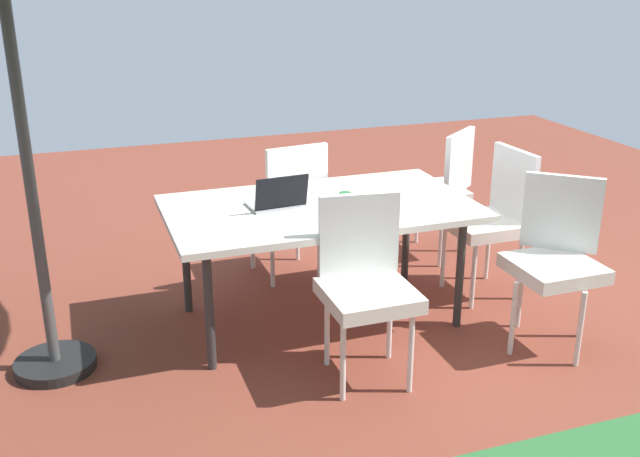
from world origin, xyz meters
name	(u,v)px	position (x,y,z in m)	size (l,w,h in m)	color
ground_plane	(320,319)	(0.00, 0.00, -0.01)	(10.00, 10.00, 0.02)	brown
dining_table	(320,213)	(0.00, 0.00, 0.70)	(1.83, 1.05, 0.75)	silver
chair_north	(366,280)	(-0.01, 0.69, 0.55)	(0.47, 0.48, 0.98)	silver
chair_southwest	(439,186)	(-1.17, -0.69, 0.55)	(0.58, 0.58, 0.98)	silver
chair_northwest	(556,254)	(-1.18, 0.72, 0.55)	(0.58, 0.59, 0.98)	silver
chair_south	(288,202)	(-0.01, -0.70, 0.55)	(0.48, 0.49, 0.98)	silver
chair_west	(493,215)	(-1.20, 0.00, 0.55)	(0.47, 0.46, 0.98)	silver
laptop	(278,200)	(0.25, -0.03, 0.80)	(0.34, 0.27, 0.21)	#B7B7BC
cup	(345,199)	(-0.14, 0.06, 0.79)	(0.07, 0.07, 0.08)	#286B33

